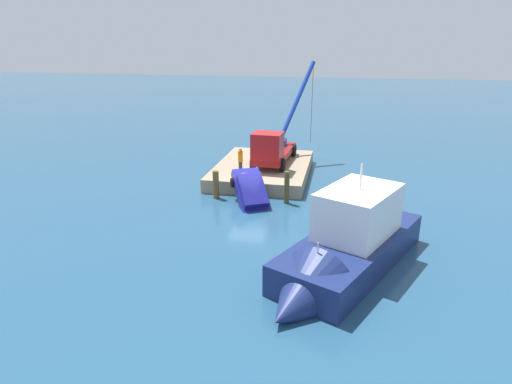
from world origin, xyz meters
TOP-DOWN VIEW (x-y plane):
  - ground at (0.00, 0.00)m, footprint 200.00×200.00m
  - dock at (-5.63, 0.00)m, footprint 10.07×7.06m
  - crane_truck at (-5.44, 0.81)m, footprint 9.54×4.01m
  - dock_worker at (-3.05, -1.22)m, footprint 0.34×0.34m
  - salvaged_car at (1.01, 0.49)m, footprint 4.30×3.52m
  - moored_yacht at (9.18, 6.20)m, footprint 11.58×7.99m
  - piling_near at (0.11, -2.20)m, footprint 0.41×0.41m
  - piling_mid at (-0.01, -0.31)m, footprint 0.36×0.36m
  - piling_far at (0.19, 2.64)m, footprint 0.34×0.34m

SIDE VIEW (x-z plane):
  - ground at x=0.00m, z-range 0.00..0.00m
  - dock at x=-5.63m, z-range 0.00..0.97m
  - salvaged_car at x=1.01m, z-range -0.95..2.23m
  - moored_yacht at x=9.18m, z-range -2.39..3.96m
  - piling_mid at x=-0.01m, z-range 0.00..1.85m
  - piling_near at x=0.11m, z-range 0.00..1.92m
  - piling_far at x=0.19m, z-range 0.00..2.17m
  - dock_worker at x=-3.05m, z-range 1.00..2.81m
  - crane_truck at x=-5.44m, z-range -1.33..6.20m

